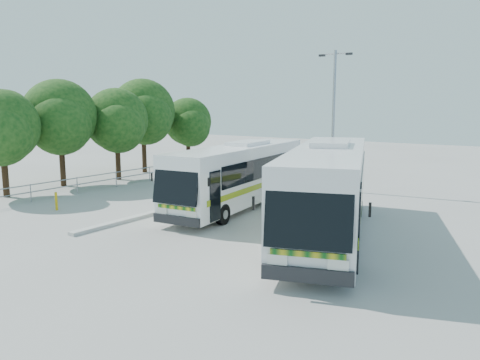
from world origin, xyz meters
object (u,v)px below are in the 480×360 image
Objects in this scene: tree_far_e at (188,122)px; bollard at (56,201)px; coach_main at (240,174)px; lamppost at (333,115)px; tree_far_a at (2,127)px; coach_adjacent at (328,188)px; tree_far_d at (144,111)px; tree_far_c at (117,120)px; tree_far_b at (60,116)px.

tree_far_e is 17.97m from bollard.
lamppost is (1.98, 7.21, 2.96)m from coach_main.
tree_far_e is 15.22m from lamppost.
tree_far_a is 0.47× the size of coach_adjacent.
tree_far_e is at bearing 125.52° from coach_adjacent.
tree_far_d is at bearing 136.53° from coach_adjacent.
tree_far_c is at bearing 145.29° from coach_adjacent.
tree_far_c is 0.88× the size of tree_far_d.
tree_far_a is at bearing -140.85° from lamppost.
tree_far_c is 0.50× the size of coach_adjacent.
tree_far_e is 16.85m from coach_main.
lamppost reaches higher than bollard.
tree_far_d reaches higher than tree_far_e.
bollard is at bearing -37.68° from tree_far_b.
tree_far_d reaches higher than tree_far_a.
coach_adjacent is at bearing -35.04° from tree_far_e.
tree_far_b is at bearing -87.77° from tree_far_d.
tree_far_a reaches higher than coach_main.
tree_far_d is 0.63× the size of coach_main.
lamppost is (14.57, 12.75, 0.64)m from tree_far_a.
tree_far_d is 15.17m from coach_main.
lamppost is at bearing 18.06° from tree_far_c.
tree_far_a is 8.11m from tree_far_c.
tree_far_d is at bearing 117.21° from bollard.
tree_far_c is 8.22m from tree_far_e.
tree_far_e is (-0.51, 8.20, -0.37)m from tree_far_c.
tree_far_d is 0.56× the size of coach_adjacent.
bollard is (-13.22, -3.53, -1.51)m from coach_adjacent.
tree_far_a is at bearing 175.46° from bollard.
tree_far_a is 13.95m from coach_main.
tree_far_a is 1.05× the size of tree_far_e.
tree_far_a is 11.86m from tree_far_d.
coach_main is (12.59, 5.54, -2.32)m from tree_far_a.
coach_main is 6.50m from coach_adjacent.
lamppost is at bearing 41.19° from tree_far_a.
bollard is (6.29, -12.23, -4.35)m from tree_far_d.
tree_far_e is at bearing 108.52° from bollard.
coach_main is at bearing -40.05° from tree_far_e.
coach_main is (13.48, -6.26, -3.06)m from tree_far_d.
coach_adjacent is (19.21, -1.10, -2.60)m from tree_far_b.
tree_far_e is at bearing 133.15° from coach_main.
tree_far_c is 15.02m from lamppost.
lamppost is at bearing 67.84° from coach_main.
coach_main is 1.37× the size of lamppost.
lamppost is (15.46, 0.95, -0.10)m from tree_far_d.
tree_far_a is 0.96× the size of tree_far_c.
bollard is (5.40, -0.43, -3.61)m from tree_far_a.
tree_far_b reaches higher than tree_far_c.
lamppost is (14.27, 4.65, 0.45)m from tree_far_c.
tree_far_a reaches higher than coach_adjacent.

